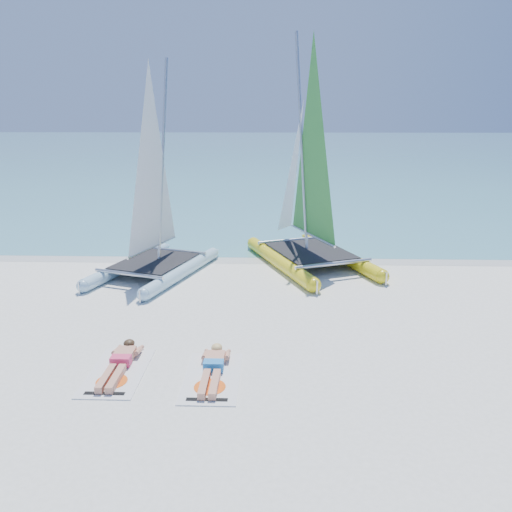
{
  "coord_description": "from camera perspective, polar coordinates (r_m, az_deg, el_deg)",
  "views": [
    {
      "loc": [
        0.66,
        -10.4,
        4.61
      ],
      "look_at": [
        0.27,
        1.2,
        1.29
      ],
      "focal_mm": 35.0,
      "sensor_mm": 36.0,
      "label": 1
    }
  ],
  "objects": [
    {
      "name": "ground",
      "position": [
        11.39,
        -1.57,
        -7.92
      ],
      "size": [
        140.0,
        140.0,
        0.0
      ],
      "primitive_type": "plane",
      "color": "white",
      "rests_on": "ground"
    },
    {
      "name": "sea",
      "position": [
        73.55,
        1.43,
        12.35
      ],
      "size": [
        140.0,
        115.0,
        0.01
      ],
      "primitive_type": "cube",
      "color": "#6CA6B4",
      "rests_on": "ground"
    },
    {
      "name": "wet_sand_strip",
      "position": [
        16.57,
        -0.44,
        -0.19
      ],
      "size": [
        140.0,
        1.4,
        0.01
      ],
      "primitive_type": "cube",
      "color": "beige",
      "rests_on": "ground"
    },
    {
      "name": "catamaran_blue",
      "position": [
        14.85,
        -11.64,
        5.13
      ],
      "size": [
        3.59,
        5.14,
        6.38
      ],
      "rotation": [
        0.0,
        0.0,
        -0.32
      ],
      "color": "#B0D5E7",
      "rests_on": "ground"
    },
    {
      "name": "catamaran_yellow",
      "position": [
        15.92,
        5.59,
        7.52
      ],
      "size": [
        4.36,
        5.91,
        7.29
      ],
      "rotation": [
        0.0,
        0.0,
        0.38
      ],
      "color": "yellow",
      "rests_on": "ground"
    },
    {
      "name": "towel_a",
      "position": [
        9.8,
        -15.53,
        -12.67
      ],
      "size": [
        1.0,
        1.85,
        0.02
      ],
      "primitive_type": "cube",
      "color": "white",
      "rests_on": "ground"
    },
    {
      "name": "sunbather_a",
      "position": [
        9.91,
        -15.25,
        -11.59
      ],
      "size": [
        0.37,
        1.73,
        0.26
      ],
      "color": "tan",
      "rests_on": "towel_a"
    },
    {
      "name": "towel_b",
      "position": [
        9.33,
        -5.03,
        -13.65
      ],
      "size": [
        1.0,
        1.85,
        0.02
      ],
      "primitive_type": "cube",
      "color": "white",
      "rests_on": "ground"
    },
    {
      "name": "sunbather_b",
      "position": [
        9.45,
        -4.91,
        -12.5
      ],
      "size": [
        0.37,
        1.73,
        0.26
      ],
      "color": "tan",
      "rests_on": "towel_b"
    }
  ]
}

